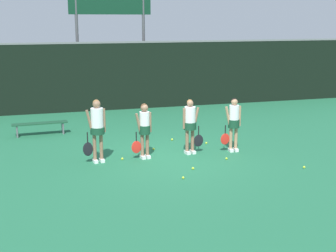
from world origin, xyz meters
name	(u,v)px	position (x,y,z in m)	size (l,w,h in m)	color
ground_plane	(169,156)	(0.00, 0.00, 0.00)	(140.00, 140.00, 0.00)	#216642
fence_windscreen	(120,76)	(0.00, 7.65, 1.53)	(60.00, 0.08, 3.03)	black
scoreboard	(110,7)	(-0.07, 9.28, 4.51)	(3.83, 0.15, 5.76)	#515156
bench_courtside	(40,124)	(-3.60, 3.72, 0.39)	(1.91, 0.45, 0.45)	#19472D
player_0	(97,125)	(-2.11, -0.03, 1.08)	(0.67, 0.40, 1.81)	#8C664C
player_1	(144,126)	(-0.74, -0.03, 0.95)	(0.62, 0.33, 1.62)	#8C664C
player_2	(190,122)	(0.69, 0.06, 0.97)	(0.67, 0.38, 1.66)	#8C664C
player_3	(234,121)	(2.04, -0.08, 0.97)	(0.63, 0.35, 1.66)	tan
tennis_ball_0	(304,167)	(3.21, -2.21, 0.03)	(0.07, 0.07, 0.07)	#CCE033
tennis_ball_1	(226,159)	(1.50, -0.85, 0.03)	(0.06, 0.06, 0.06)	#CCE033
tennis_ball_2	(172,140)	(0.62, 1.68, 0.04)	(0.07, 0.07, 0.07)	#CCE033
tennis_ball_3	(122,159)	(-1.41, -0.02, 0.03)	(0.07, 0.07, 0.07)	#CCE033
tennis_ball_4	(206,143)	(1.56, 0.94, 0.03)	(0.07, 0.07, 0.07)	#CCE033
tennis_ball_5	(193,168)	(0.26, -1.45, 0.03)	(0.07, 0.07, 0.07)	#CCE033
tennis_ball_6	(183,178)	(-0.24, -2.09, 0.03)	(0.06, 0.06, 0.06)	#CCE033
tennis_ball_7	(154,149)	(-0.27, 0.73, 0.03)	(0.07, 0.07, 0.07)	#CCE033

